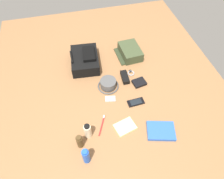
{
  "coord_description": "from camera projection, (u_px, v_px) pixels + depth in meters",
  "views": [
    {
      "loc": [
        -1.01,
        0.25,
        1.39
      ],
      "look_at": [
        0.0,
        0.0,
        0.04
      ],
      "focal_mm": 32.56,
      "sensor_mm": 36.0,
      "label": 1
    }
  ],
  "objects": [
    {
      "name": "ground_plane",
      "position": [
        112.0,
        93.0,
        1.74
      ],
      "size": [
        2.64,
        2.02,
        0.02
      ],
      "primitive_type": "cube",
      "color": "brown",
      "rests_on": "ground"
    },
    {
      "name": "backpack",
      "position": [
        85.0,
        60.0,
        1.89
      ],
      "size": [
        0.36,
        0.27,
        0.14
      ],
      "color": "black",
      "rests_on": "ground_plane"
    },
    {
      "name": "toiletry_pouch",
      "position": [
        130.0,
        52.0,
        1.98
      ],
      "size": [
        0.27,
        0.23,
        0.09
      ],
      "color": "#384228",
      "rests_on": "ground_plane"
    },
    {
      "name": "bucket_hat",
      "position": [
        108.0,
        84.0,
        1.75
      ],
      "size": [
        0.18,
        0.18,
        0.07
      ],
      "color": "#494949",
      "rests_on": "ground_plane"
    },
    {
      "name": "deodorant_spray",
      "position": [
        86.0,
        156.0,
        1.32
      ],
      "size": [
        0.05,
        0.05,
        0.16
      ],
      "color": "blue",
      "rests_on": "ground_plane"
    },
    {
      "name": "cologne_bottle",
      "position": [
        80.0,
        141.0,
        1.4
      ],
      "size": [
        0.05,
        0.05,
        0.13
      ],
      "color": "#473319",
      "rests_on": "ground_plane"
    },
    {
      "name": "lotion_bottle",
      "position": [
        88.0,
        131.0,
        1.44
      ],
      "size": [
        0.05,
        0.05,
        0.15
      ],
      "color": "beige",
      "rests_on": "ground_plane"
    },
    {
      "name": "paperback_novel",
      "position": [
        161.0,
        131.0,
        1.5
      ],
      "size": [
        0.2,
        0.23,
        0.03
      ],
      "color": "blue",
      "rests_on": "ground_plane"
    },
    {
      "name": "cell_phone",
      "position": [
        136.0,
        102.0,
        1.66
      ],
      "size": [
        0.07,
        0.14,
        0.01
      ],
      "color": "black",
      "rests_on": "ground_plane"
    },
    {
      "name": "media_player",
      "position": [
        110.0,
        99.0,
        1.69
      ],
      "size": [
        0.07,
        0.09,
        0.01
      ],
      "color": "#B7B7BC",
      "rests_on": "ground_plane"
    },
    {
      "name": "wristwatch",
      "position": [
        131.0,
        73.0,
        1.86
      ],
      "size": [
        0.07,
        0.06,
        0.01
      ],
      "color": "#99999E",
      "rests_on": "ground_plane"
    },
    {
      "name": "toothbrush",
      "position": [
        102.0,
        124.0,
        1.54
      ],
      "size": [
        0.16,
        0.08,
        0.02
      ],
      "color": "red",
      "rests_on": "ground_plane"
    },
    {
      "name": "wallet",
      "position": [
        139.0,
        83.0,
        1.78
      ],
      "size": [
        0.11,
        0.12,
        0.02
      ],
      "primitive_type": "cube",
      "rotation": [
        0.0,
        0.0,
        0.18
      ],
      "color": "black",
      "rests_on": "ground_plane"
    },
    {
      "name": "notepad",
      "position": [
        125.0,
        127.0,
        1.53
      ],
      "size": [
        0.15,
        0.17,
        0.02
      ],
      "primitive_type": "cube",
      "rotation": [
        0.0,
        0.0,
        0.27
      ],
      "color": "beige",
      "rests_on": "ground_plane"
    },
    {
      "name": "sunglasses_case",
      "position": [
        125.0,
        77.0,
        1.81
      ],
      "size": [
        0.14,
        0.06,
        0.04
      ],
      "primitive_type": "cube",
      "rotation": [
        0.0,
        0.0,
        -0.04
      ],
      "color": "black",
      "rests_on": "ground_plane"
    }
  ]
}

